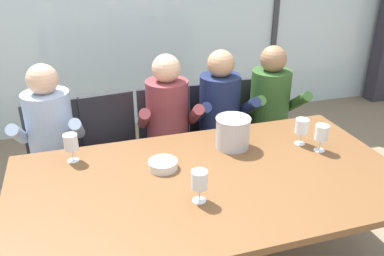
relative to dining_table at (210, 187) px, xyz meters
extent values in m
plane|color=#847056|center=(0.00, 1.00, -0.67)|extent=(14.00, 14.00, 0.00)
cube|color=silver|center=(0.00, 2.47, 0.63)|extent=(7.39, 0.03, 2.60)
cube|color=#38383D|center=(1.66, 2.45, 0.63)|extent=(0.06, 0.06, 2.60)
cube|color=#386633|center=(0.00, 5.64, 0.30)|extent=(13.39, 2.40, 1.93)
cube|color=brown|center=(0.00, 0.00, 0.04)|extent=(2.19, 1.19, 0.04)
cylinder|color=brown|center=(-1.00, 0.49, -0.32)|extent=(0.07, 0.07, 0.69)
cylinder|color=brown|center=(1.00, 0.49, -0.32)|extent=(0.07, 0.07, 0.69)
cube|color=#232328|center=(-0.83, 0.89, -0.22)|extent=(0.49, 0.49, 0.03)
cube|color=#232328|center=(-0.85, 1.08, 0.00)|extent=(0.42, 0.08, 0.42)
cylinder|color=#232328|center=(-1.00, 0.68, -0.45)|extent=(0.04, 0.04, 0.43)
cylinder|color=#232328|center=(-0.62, 0.72, -0.45)|extent=(0.04, 0.04, 0.43)
cylinder|color=#232328|center=(-1.04, 1.05, -0.45)|extent=(0.04, 0.04, 0.43)
cylinder|color=#232328|center=(-0.66, 1.10, -0.45)|extent=(0.04, 0.04, 0.43)
cube|color=#232328|center=(-0.42, 0.92, -0.22)|extent=(0.49, 0.49, 0.03)
cube|color=#232328|center=(-0.45, 1.12, 0.00)|extent=(0.42, 0.08, 0.42)
cylinder|color=#232328|center=(-0.59, 0.71, -0.45)|extent=(0.04, 0.04, 0.43)
cylinder|color=#232328|center=(-0.21, 0.76, -0.45)|extent=(0.04, 0.04, 0.43)
cylinder|color=#232328|center=(-0.64, 1.09, -0.45)|extent=(0.04, 0.04, 0.43)
cylinder|color=#232328|center=(-0.26, 1.13, -0.45)|extent=(0.04, 0.04, 0.43)
cube|color=#232328|center=(-0.01, 0.93, -0.22)|extent=(0.47, 0.47, 0.03)
cube|color=#232328|center=(0.00, 1.13, 0.00)|extent=(0.42, 0.06, 0.42)
cylinder|color=#232328|center=(-0.22, 0.76, -0.45)|extent=(0.04, 0.04, 0.43)
cylinder|color=#232328|center=(0.16, 0.73, -0.45)|extent=(0.04, 0.04, 0.43)
cylinder|color=#232328|center=(-0.19, 1.14, -0.45)|extent=(0.04, 0.04, 0.43)
cylinder|color=#232328|center=(0.19, 1.11, -0.45)|extent=(0.04, 0.04, 0.43)
cube|color=#232328|center=(0.41, 0.92, -0.22)|extent=(0.47, 0.47, 0.03)
cube|color=#232328|center=(0.43, 1.12, 0.00)|extent=(0.42, 0.07, 0.42)
cylinder|color=#232328|center=(0.21, 0.74, -0.45)|extent=(0.04, 0.04, 0.43)
cylinder|color=#232328|center=(0.59, 0.71, -0.45)|extent=(0.04, 0.04, 0.43)
cylinder|color=#232328|center=(0.24, 1.12, -0.45)|extent=(0.04, 0.04, 0.43)
cylinder|color=#232328|center=(0.62, 1.09, -0.45)|extent=(0.04, 0.04, 0.43)
cube|color=#232328|center=(0.85, 0.93, -0.22)|extent=(0.50, 0.50, 0.03)
cube|color=#232328|center=(0.88, 1.12, 0.00)|extent=(0.42, 0.10, 0.42)
cylinder|color=#232328|center=(0.63, 0.77, -0.45)|extent=(0.04, 0.04, 0.43)
cylinder|color=#232328|center=(1.01, 0.71, -0.45)|extent=(0.04, 0.04, 0.43)
cylinder|color=#232328|center=(0.69, 1.14, -0.45)|extent=(0.04, 0.04, 0.43)
cylinder|color=#232328|center=(1.06, 1.09, -0.45)|extent=(0.04, 0.04, 0.43)
cylinder|color=#9EB2D1|center=(-0.86, 0.94, 0.07)|extent=(0.34, 0.34, 0.52)
sphere|color=#DBAD89|center=(-0.86, 0.94, 0.42)|extent=(0.21, 0.21, 0.21)
cube|color=#47423D|center=(-0.96, 0.75, -0.19)|extent=(0.16, 0.41, 0.13)
cube|color=#47423D|center=(-0.79, 0.74, -0.19)|extent=(0.16, 0.41, 0.13)
cylinder|color=#47423D|center=(-0.98, 0.55, -0.44)|extent=(0.10, 0.10, 0.46)
cylinder|color=#47423D|center=(-0.80, 0.54, -0.44)|extent=(0.10, 0.10, 0.46)
cylinder|color=#9EB2D1|center=(-1.06, 0.84, 0.09)|extent=(0.10, 0.33, 0.26)
cylinder|color=#9EB2D1|center=(-0.68, 0.81, 0.09)|extent=(0.10, 0.33, 0.26)
cylinder|color=brown|center=(-0.01, 0.94, 0.07)|extent=(0.35, 0.35, 0.52)
sphere|color=#DBAD89|center=(-0.01, 0.94, 0.42)|extent=(0.21, 0.21, 0.21)
cube|color=#47423D|center=(-0.12, 0.75, -0.19)|extent=(0.17, 0.41, 0.13)
cube|color=#47423D|center=(0.06, 0.74, -0.19)|extent=(0.17, 0.41, 0.13)
cylinder|color=#47423D|center=(-0.14, 0.55, -0.44)|extent=(0.10, 0.10, 0.46)
cylinder|color=#47423D|center=(0.04, 0.54, -0.44)|extent=(0.10, 0.10, 0.46)
cylinder|color=brown|center=(-0.21, 0.84, 0.09)|extent=(0.11, 0.33, 0.26)
cylinder|color=brown|center=(0.16, 0.81, 0.09)|extent=(0.11, 0.33, 0.26)
cylinder|color=#192347|center=(0.41, 0.94, 0.07)|extent=(0.33, 0.33, 0.52)
sphere|color=tan|center=(0.41, 0.94, 0.42)|extent=(0.21, 0.21, 0.21)
cube|color=#47423D|center=(0.32, 0.75, -0.19)|extent=(0.14, 0.40, 0.13)
cube|color=#47423D|center=(0.50, 0.74, -0.19)|extent=(0.14, 0.40, 0.13)
cylinder|color=#47423D|center=(0.31, 0.55, -0.44)|extent=(0.10, 0.10, 0.46)
cylinder|color=#47423D|center=(0.49, 0.54, -0.44)|extent=(0.10, 0.10, 0.46)
cylinder|color=#192347|center=(0.22, 0.83, 0.09)|extent=(0.09, 0.33, 0.26)
cylinder|color=#192347|center=(0.60, 0.82, 0.09)|extent=(0.09, 0.33, 0.26)
cylinder|color=#2D5123|center=(0.85, 0.94, 0.07)|extent=(0.34, 0.34, 0.52)
sphere|color=#936B4C|center=(0.85, 0.94, 0.42)|extent=(0.21, 0.21, 0.21)
cube|color=#47423D|center=(0.75, 0.75, -0.19)|extent=(0.15, 0.41, 0.13)
cube|color=#47423D|center=(0.93, 0.74, -0.19)|extent=(0.15, 0.41, 0.13)
cylinder|color=#47423D|center=(0.74, 0.55, -0.44)|extent=(0.10, 0.10, 0.46)
cylinder|color=#47423D|center=(0.92, 0.54, -0.44)|extent=(0.10, 0.10, 0.46)
cylinder|color=#2D5123|center=(0.65, 0.84, 0.09)|extent=(0.10, 0.33, 0.26)
cylinder|color=#2D5123|center=(1.03, 0.81, 0.09)|extent=(0.10, 0.33, 0.26)
cylinder|color=#B7B7BC|center=(0.26, 0.31, 0.16)|extent=(0.22, 0.22, 0.20)
torus|color=silver|center=(0.26, 0.31, 0.26)|extent=(0.22, 0.22, 0.01)
cylinder|color=silver|center=(-0.23, 0.18, 0.09)|extent=(0.17, 0.17, 0.05)
cylinder|color=silver|center=(-0.13, -0.19, 0.06)|extent=(0.07, 0.07, 0.00)
cylinder|color=silver|center=(-0.13, -0.19, 0.10)|extent=(0.01, 0.01, 0.07)
cylinder|color=silver|center=(-0.13, -0.19, 0.19)|extent=(0.08, 0.08, 0.09)
cylinder|color=#E0D184|center=(-0.13, -0.19, 0.16)|extent=(0.07, 0.07, 0.04)
cylinder|color=silver|center=(0.76, 0.10, 0.06)|extent=(0.07, 0.07, 0.00)
cylinder|color=silver|center=(0.76, 0.10, 0.10)|extent=(0.01, 0.01, 0.07)
cylinder|color=silver|center=(0.76, 0.10, 0.19)|extent=(0.08, 0.08, 0.09)
cylinder|color=maroon|center=(0.76, 0.10, 0.16)|extent=(0.07, 0.07, 0.04)
cylinder|color=silver|center=(-0.72, 0.42, 0.06)|extent=(0.07, 0.07, 0.00)
cylinder|color=silver|center=(-0.72, 0.42, 0.10)|extent=(0.01, 0.01, 0.07)
cylinder|color=silver|center=(-0.72, 0.42, 0.19)|extent=(0.08, 0.08, 0.09)
cylinder|color=silver|center=(0.69, 0.22, 0.06)|extent=(0.07, 0.07, 0.00)
cylinder|color=silver|center=(0.69, 0.22, 0.10)|extent=(0.01, 0.01, 0.07)
cylinder|color=silver|center=(0.69, 0.22, 0.19)|extent=(0.08, 0.08, 0.09)
camera|label=1|loc=(-0.65, -1.75, 1.25)|focal=36.95mm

